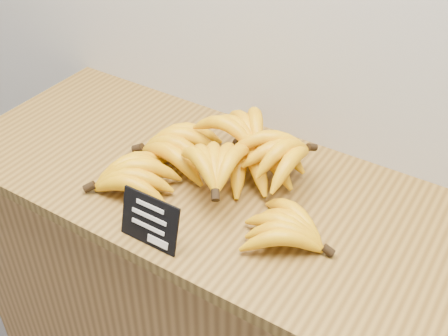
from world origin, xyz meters
TOP-DOWN VIEW (x-y plane):
  - counter at (0.09, 2.75)m, footprint 1.41×0.50m
  - counter_top at (0.09, 2.75)m, footprint 1.35×0.54m
  - chalkboard_sign at (0.03, 2.53)m, footprint 0.13×0.03m
  - banana_pile at (0.05, 2.76)m, footprint 0.56×0.40m

SIDE VIEW (x-z plane):
  - counter at x=0.09m, z-range 0.00..0.90m
  - counter_top at x=0.09m, z-range 0.90..0.93m
  - chalkboard_sign at x=0.03m, z-range 0.93..1.03m
  - banana_pile at x=0.05m, z-range 0.92..1.04m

